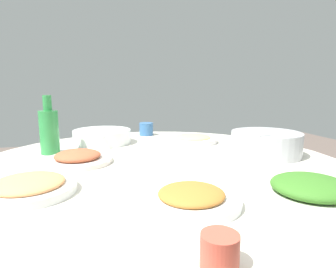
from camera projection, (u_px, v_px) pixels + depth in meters
round_dining_table at (158, 184)px, 1.04m from camera, size 1.33×1.33×0.72m
rice_bowl at (266, 143)px, 1.13m from camera, size 0.27×0.27×0.10m
soup_bowl at (102, 137)px, 1.36m from camera, size 0.29×0.26×0.06m
dish_tofu_braise at (191, 197)px, 0.68m from camera, size 0.23×0.23×0.04m
dish_shrimp at (28, 186)px, 0.74m from camera, size 0.24×0.24×0.04m
dish_greens at (311, 190)px, 0.70m from camera, size 0.25×0.25×0.06m
dish_stirfry at (78, 158)px, 1.02m from camera, size 0.24×0.24×0.05m
dish_noodles at (193, 139)px, 1.38m from camera, size 0.22×0.22×0.04m
green_bottle at (49, 130)px, 1.15m from camera, size 0.07×0.07×0.23m
tea_cup_near at (258, 136)px, 1.39m from camera, size 0.06×0.06×0.06m
tea_cup_far at (146, 129)px, 1.56m from camera, size 0.07×0.07×0.07m
tea_cup_side at (220, 251)px, 0.44m from camera, size 0.06×0.06×0.05m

